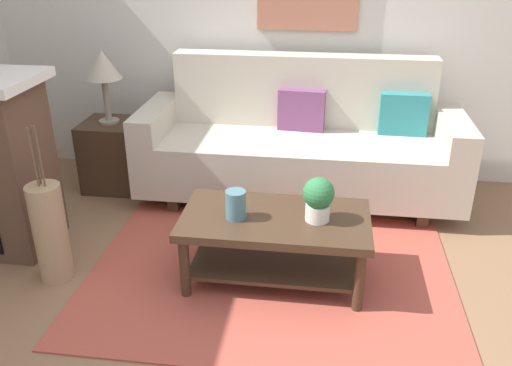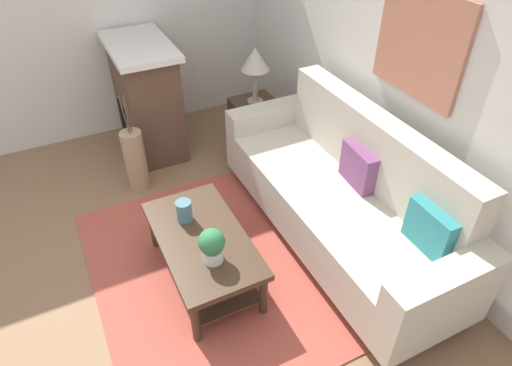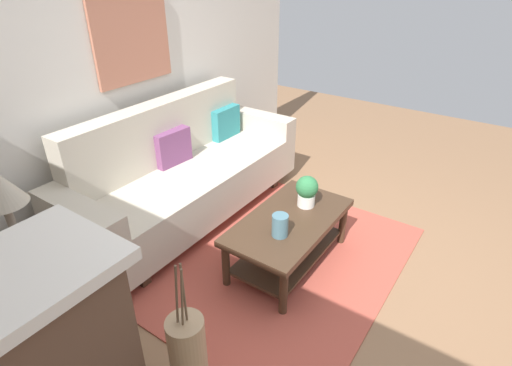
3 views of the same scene
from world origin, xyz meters
The scene contains 15 objects.
ground_plane centered at (0.00, 0.00, 0.00)m, with size 9.00×9.00×0.00m, color #8C6647.
wall_back centered at (0.00, 2.19, 1.35)m, with size 5.00×0.10×2.70m, color silver.
area_rug centered at (0.00, 0.50, 0.01)m, with size 2.23×1.65×0.01m, color #B24C3D.
couch centered at (0.10, 1.66, 0.43)m, with size 2.43×0.84×1.08m.
throw_pillow_plum centered at (0.10, 1.78, 0.68)m, with size 0.36×0.12×0.32m, color #7A4270.
throw_pillow_teal centered at (0.87, 1.78, 0.68)m, with size 0.36×0.12×0.32m, color teal.
coffee_table centered at (0.03, 0.49, 0.31)m, with size 1.10×0.60×0.43m.
tabletop_vase centered at (-0.19, 0.44, 0.51)m, with size 0.12×0.12×0.17m, color slate.
potted_plant_tabletop centered at (0.27, 0.48, 0.57)m, with size 0.18×0.18×0.26m.
side_table centered at (-1.42, 1.63, 0.28)m, with size 0.44×0.44×0.56m, color #422D1E.
table_lamp centered at (-1.42, 1.63, 0.99)m, with size 0.28×0.28×0.57m.
floor_vase centered at (-1.29, 0.32, 0.31)m, with size 0.20×0.20×0.62m, color tan.
floor_vase_branch_a centered at (-1.27, 0.32, 0.80)m, with size 0.01×0.01×0.36m, color brown.
floor_vase_branch_b centered at (-1.30, 0.34, 0.80)m, with size 0.01×0.01×0.36m, color brown.
floor_vase_branch_c centered at (-1.30, 0.31, 0.80)m, with size 0.01×0.01×0.36m, color brown.
Camera 1 is at (0.29, -2.24, 1.92)m, focal length 37.53 mm.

